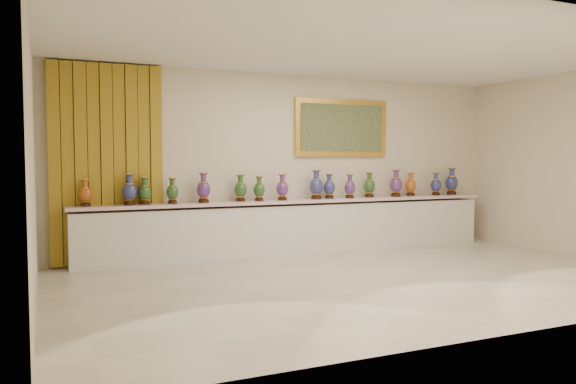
% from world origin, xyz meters
% --- Properties ---
extents(ground, '(8.00, 8.00, 0.00)m').
position_xyz_m(ground, '(0.00, 0.00, 0.00)').
color(ground, beige).
rests_on(ground, ground).
extents(room, '(8.00, 8.00, 8.00)m').
position_xyz_m(room, '(-2.39, 2.44, 1.60)').
color(room, beige).
rests_on(room, ground).
extents(counter, '(7.28, 0.48, 0.90)m').
position_xyz_m(counter, '(0.00, 2.27, 0.44)').
color(counter, white).
rests_on(counter, ground).
extents(vase_0, '(0.22, 0.22, 0.39)m').
position_xyz_m(vase_0, '(-3.35, 2.28, 1.08)').
color(vase_0, black).
rests_on(vase_0, counter).
extents(vase_1, '(0.23, 0.23, 0.46)m').
position_xyz_m(vase_1, '(-2.74, 2.24, 1.11)').
color(vase_1, black).
rests_on(vase_1, counter).
extents(vase_2, '(0.21, 0.21, 0.41)m').
position_xyz_m(vase_2, '(-2.51, 2.27, 1.08)').
color(vase_2, black).
rests_on(vase_2, counter).
extents(vase_3, '(0.22, 0.22, 0.39)m').
position_xyz_m(vase_3, '(-2.10, 2.26, 1.08)').
color(vase_3, black).
rests_on(vase_3, counter).
extents(vase_4, '(0.29, 0.29, 0.47)m').
position_xyz_m(vase_4, '(-1.62, 2.25, 1.11)').
color(vase_4, black).
rests_on(vase_4, counter).
extents(vase_5, '(0.25, 0.25, 0.43)m').
position_xyz_m(vase_5, '(-1.00, 2.28, 1.09)').
color(vase_5, black).
rests_on(vase_5, counter).
extents(vase_6, '(0.22, 0.22, 0.40)m').
position_xyz_m(vase_6, '(-0.70, 2.23, 1.08)').
color(vase_6, black).
rests_on(vase_6, counter).
extents(vase_7, '(0.21, 0.21, 0.43)m').
position_xyz_m(vase_7, '(-0.30, 2.22, 1.09)').
color(vase_7, black).
rests_on(vase_7, counter).
extents(vase_8, '(0.26, 0.26, 0.49)m').
position_xyz_m(vase_8, '(0.33, 2.24, 1.12)').
color(vase_8, black).
rests_on(vase_8, counter).
extents(vase_9, '(0.26, 0.26, 0.43)m').
position_xyz_m(vase_9, '(0.60, 2.28, 1.09)').
color(vase_9, black).
rests_on(vase_9, counter).
extents(vase_10, '(0.25, 0.25, 0.41)m').
position_xyz_m(vase_10, '(0.97, 2.21, 1.09)').
color(vase_10, black).
rests_on(vase_10, counter).
extents(vase_11, '(0.25, 0.25, 0.44)m').
position_xyz_m(vase_11, '(1.41, 2.29, 1.10)').
color(vase_11, black).
rests_on(vase_11, counter).
extents(vase_12, '(0.23, 0.23, 0.49)m').
position_xyz_m(vase_12, '(1.93, 2.22, 1.12)').
color(vase_12, black).
rests_on(vase_12, counter).
extents(vase_13, '(0.20, 0.20, 0.43)m').
position_xyz_m(vase_13, '(2.30, 2.29, 1.09)').
color(vase_13, black).
rests_on(vase_13, counter).
extents(vase_14, '(0.24, 0.24, 0.43)m').
position_xyz_m(vase_14, '(2.83, 2.24, 1.09)').
color(vase_14, black).
rests_on(vase_14, counter).
extents(vase_15, '(0.26, 0.26, 0.51)m').
position_xyz_m(vase_15, '(3.23, 2.28, 1.13)').
color(vase_15, black).
rests_on(vase_15, counter).
extents(label_card, '(0.10, 0.06, 0.00)m').
position_xyz_m(label_card, '(-1.51, 2.13, 0.90)').
color(label_card, white).
rests_on(label_card, counter).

